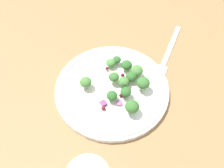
# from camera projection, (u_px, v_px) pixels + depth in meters

# --- Properties ---
(ground_plane) EXTENTS (1.80, 1.80, 0.02)m
(ground_plane) POSITION_uv_depth(u_px,v_px,m) (121.00, 86.00, 0.64)
(ground_plane) COLOR olive
(plate) EXTENTS (0.26, 0.26, 0.02)m
(plate) POSITION_uv_depth(u_px,v_px,m) (112.00, 89.00, 0.61)
(plate) COLOR white
(plate) RESTS_ON ground_plane
(dressing_pool) EXTENTS (0.15, 0.15, 0.00)m
(dressing_pool) POSITION_uv_depth(u_px,v_px,m) (112.00, 88.00, 0.61)
(dressing_pool) COLOR white
(dressing_pool) RESTS_ON plate
(broccoli_floret_0) EXTENTS (0.02, 0.02, 0.02)m
(broccoli_floret_0) POSITION_uv_depth(u_px,v_px,m) (114.00, 78.00, 0.60)
(broccoli_floret_0) COLOR #9EC684
(broccoli_floret_0) RESTS_ON plate
(broccoli_floret_1) EXTENTS (0.02, 0.02, 0.02)m
(broccoli_floret_1) POSITION_uv_depth(u_px,v_px,m) (112.00, 96.00, 0.57)
(broccoli_floret_1) COLOR #8EB77A
(broccoli_floret_1) RESTS_ON plate
(broccoli_floret_2) EXTENTS (0.02, 0.02, 0.03)m
(broccoli_floret_2) POSITION_uv_depth(u_px,v_px,m) (131.00, 77.00, 0.60)
(broccoli_floret_2) COLOR #9EC684
(broccoli_floret_2) RESTS_ON plate
(broccoli_floret_3) EXTENTS (0.03, 0.03, 0.03)m
(broccoli_floret_3) POSITION_uv_depth(u_px,v_px,m) (127.00, 65.00, 0.62)
(broccoli_floret_3) COLOR #8EB77A
(broccoli_floret_3) RESTS_ON plate
(broccoli_floret_4) EXTENTS (0.03, 0.03, 0.03)m
(broccoli_floret_4) POSITION_uv_depth(u_px,v_px,m) (86.00, 82.00, 0.59)
(broccoli_floret_4) COLOR #9EC684
(broccoli_floret_4) RESTS_ON plate
(broccoli_floret_5) EXTENTS (0.02, 0.02, 0.02)m
(broccoli_floret_5) POSITION_uv_depth(u_px,v_px,m) (124.00, 82.00, 0.60)
(broccoli_floret_5) COLOR #ADD18E
(broccoli_floret_5) RESTS_ON plate
(broccoli_floret_6) EXTENTS (0.03, 0.03, 0.03)m
(broccoli_floret_6) POSITION_uv_depth(u_px,v_px,m) (143.00, 83.00, 0.59)
(broccoli_floret_6) COLOR #ADD18E
(broccoli_floret_6) RESTS_ON plate
(broccoli_floret_7) EXTENTS (0.02, 0.02, 0.02)m
(broccoli_floret_7) POSITION_uv_depth(u_px,v_px,m) (126.00, 92.00, 0.58)
(broccoli_floret_7) COLOR #ADD18E
(broccoli_floret_7) RESTS_ON plate
(broccoli_floret_8) EXTENTS (0.02, 0.02, 0.02)m
(broccoli_floret_8) POSITION_uv_depth(u_px,v_px,m) (117.00, 60.00, 0.63)
(broccoli_floret_8) COLOR #8EB77A
(broccoli_floret_8) RESTS_ON plate
(broccoli_floret_9) EXTENTS (0.02, 0.02, 0.02)m
(broccoli_floret_9) POSITION_uv_depth(u_px,v_px,m) (111.00, 63.00, 0.63)
(broccoli_floret_9) COLOR #8EB77A
(broccoli_floret_9) RESTS_ON plate
(broccoli_floret_10) EXTENTS (0.03, 0.03, 0.03)m
(broccoli_floret_10) POSITION_uv_depth(u_px,v_px,m) (137.00, 72.00, 0.61)
(broccoli_floret_10) COLOR #ADD18E
(broccoli_floret_10) RESTS_ON plate
(broccoli_floret_11) EXTENTS (0.03, 0.03, 0.03)m
(broccoli_floret_11) POSITION_uv_depth(u_px,v_px,m) (132.00, 107.00, 0.55)
(broccoli_floret_11) COLOR #ADD18E
(broccoli_floret_11) RESTS_ON plate
(cranberry_0) EXTENTS (0.01, 0.01, 0.01)m
(cranberry_0) POSITION_uv_depth(u_px,v_px,m) (107.00, 68.00, 0.63)
(cranberry_0) COLOR maroon
(cranberry_0) RESTS_ON plate
(cranberry_1) EXTENTS (0.01, 0.01, 0.01)m
(cranberry_1) POSITION_uv_depth(u_px,v_px,m) (121.00, 95.00, 0.59)
(cranberry_1) COLOR maroon
(cranberry_1) RESTS_ON plate
(cranberry_2) EXTENTS (0.01, 0.01, 0.01)m
(cranberry_2) POSITION_uv_depth(u_px,v_px,m) (103.00, 108.00, 0.57)
(cranberry_2) COLOR maroon
(cranberry_2) RESTS_ON plate
(cranberry_3) EXTENTS (0.01, 0.01, 0.01)m
(cranberry_3) POSITION_uv_depth(u_px,v_px,m) (139.00, 73.00, 0.62)
(cranberry_3) COLOR maroon
(cranberry_3) RESTS_ON plate
(cranberry_4) EXTENTS (0.01, 0.01, 0.01)m
(cranberry_4) POSITION_uv_depth(u_px,v_px,m) (130.00, 74.00, 0.62)
(cranberry_4) COLOR #4C0A14
(cranberry_4) RESTS_ON plate
(cranberry_5) EXTENTS (0.01, 0.01, 0.01)m
(cranberry_5) POSITION_uv_depth(u_px,v_px,m) (122.00, 75.00, 0.62)
(cranberry_5) COLOR maroon
(cranberry_5) RESTS_ON plate
(cranberry_6) EXTENTS (0.01, 0.01, 0.01)m
(cranberry_6) POSITION_uv_depth(u_px,v_px,m) (134.00, 103.00, 0.57)
(cranberry_6) COLOR maroon
(cranberry_6) RESTS_ON plate
(onion_bit_0) EXTENTS (0.02, 0.02, 0.00)m
(onion_bit_0) POSITION_uv_depth(u_px,v_px,m) (103.00, 103.00, 0.57)
(onion_bit_0) COLOR #843D75
(onion_bit_0) RESTS_ON plate
(onion_bit_1) EXTENTS (0.01, 0.01, 0.00)m
(onion_bit_1) POSITION_uv_depth(u_px,v_px,m) (119.00, 103.00, 0.58)
(onion_bit_1) COLOR #A35B93
(onion_bit_1) RESTS_ON plate
(onion_bit_2) EXTENTS (0.01, 0.01, 0.00)m
(onion_bit_2) POSITION_uv_depth(u_px,v_px,m) (122.00, 95.00, 0.59)
(onion_bit_2) COLOR #934C84
(onion_bit_2) RESTS_ON plate
(fork) EXTENTS (0.14, 0.15, 0.01)m
(fork) POSITION_uv_depth(u_px,v_px,m) (168.00, 53.00, 0.68)
(fork) COLOR silver
(fork) RESTS_ON ground_plane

